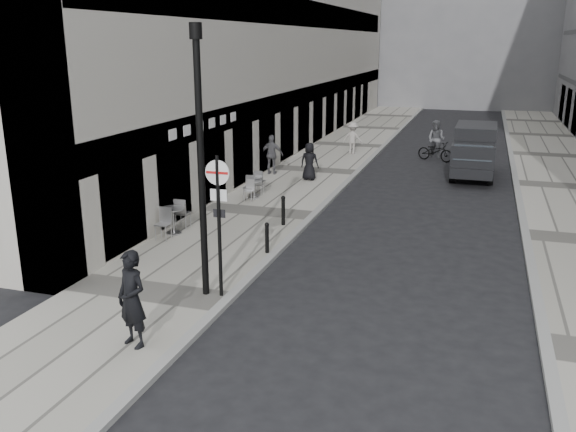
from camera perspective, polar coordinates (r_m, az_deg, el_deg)
name	(u,v)px	position (r m, az deg, el deg)	size (l,w,h in m)	color
ground	(168,361)	(12.33, -11.12, -13.21)	(120.00, 120.00, 0.00)	black
sidewalk	(315,171)	(28.94, 2.50, 4.25)	(4.00, 60.00, 0.12)	#AAA599
far_sidewalk	(567,187)	(28.20, 24.62, 2.48)	(4.00, 60.00, 0.12)	#AAA599
walking_man	(132,299)	(12.40, -14.40, -7.55)	(0.72, 0.47, 1.98)	black
sign_post	(219,208)	(14.05, -6.51, 0.76)	(0.58, 0.09, 3.38)	black
lamppost	(200,151)	(13.93, -8.19, 6.06)	(0.28, 0.28, 6.24)	black
bollard_near	(267,239)	(17.40, -1.98, -2.13)	(0.11, 0.11, 0.84)	black
bollard_far	(283,211)	(20.01, -0.45, 0.43)	(0.12, 0.12, 0.92)	black
panel_van	(475,148)	(29.06, 17.06, 6.07)	(1.87, 4.88, 2.28)	black
cyclist	(436,145)	(32.42, 13.66, 6.45)	(2.05, 1.38, 2.09)	black
pedestrian_a	(272,155)	(27.79, -1.51, 5.77)	(1.05, 0.44, 1.79)	#555459
pedestrian_b	(353,138)	(33.18, 6.08, 7.28)	(1.09, 0.63, 1.69)	#ADA6A0
pedestrian_c	(309,161)	(26.58, 2.02, 5.12)	(0.80, 0.52, 1.63)	black
cafe_table_near	(173,218)	(19.44, -10.69, -0.21)	(0.76, 1.73, 0.98)	#A6A6A8
cafe_table_mid	(255,184)	(23.92, -3.15, 2.99)	(0.70, 1.57, 0.89)	#A6A6A9
cafe_table_far	(254,188)	(23.55, -3.20, 2.68)	(0.63, 1.43, 0.81)	silver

